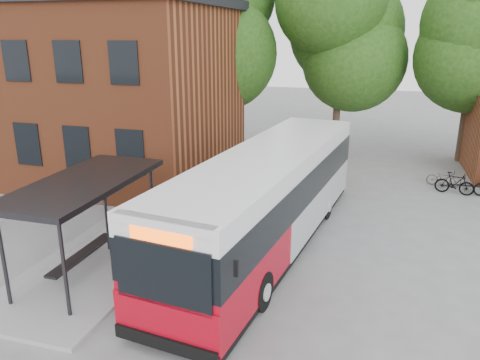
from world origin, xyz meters
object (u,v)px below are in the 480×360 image
(city_bus, at_px, (269,200))
(bicycle_1, at_px, (455,183))
(bus_shelter, at_px, (88,226))

(city_bus, bearing_deg, bicycle_1, 55.28)
(city_bus, xyz_separation_m, bicycle_1, (6.75, 7.46, -1.14))
(bus_shelter, relative_size, city_bus, 0.55)
(bus_shelter, distance_m, bicycle_1, 15.69)
(city_bus, relative_size, bicycle_1, 7.81)
(bicycle_1, bearing_deg, bus_shelter, 145.35)
(bus_shelter, distance_m, city_bus, 5.69)
(bicycle_1, bearing_deg, city_bus, 150.14)
(bus_shelter, xyz_separation_m, bicycle_1, (11.43, 10.70, -0.96))
(city_bus, bearing_deg, bus_shelter, -137.99)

